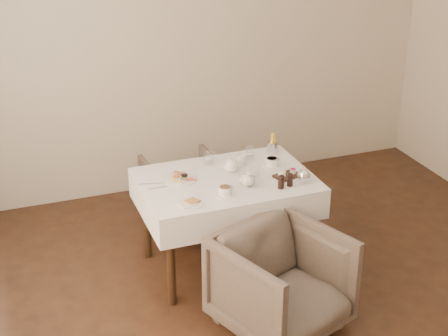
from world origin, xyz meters
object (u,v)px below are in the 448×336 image
breakfast_plate (179,179)px  armchair_far (184,190)px  table (226,193)px  teapot_centre (231,165)px  armchair_near (282,283)px

breakfast_plate → armchair_far: bearing=49.7°
table → teapot_centre: bearing=50.9°
table → armchair_near: table is taller
table → teapot_centre: size_ratio=8.32×
armchair_near → teapot_centre: (-0.01, 0.93, 0.47)m
table → breakfast_plate: breakfast_plate is taller
teapot_centre → breakfast_plate: bearing=169.0°
table → breakfast_plate: 0.37m
armchair_far → teapot_centre: (0.16, -0.73, 0.53)m
teapot_centre → table: bearing=-138.2°
breakfast_plate → teapot_centre: (0.40, -0.01, 0.05)m
armchair_near → armchair_far: size_ratio=1.20×
armchair_near → teapot_centre: size_ratio=5.01×
table → teapot_centre: teapot_centre is taller
armchair_near → breakfast_plate: bearing=92.7°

